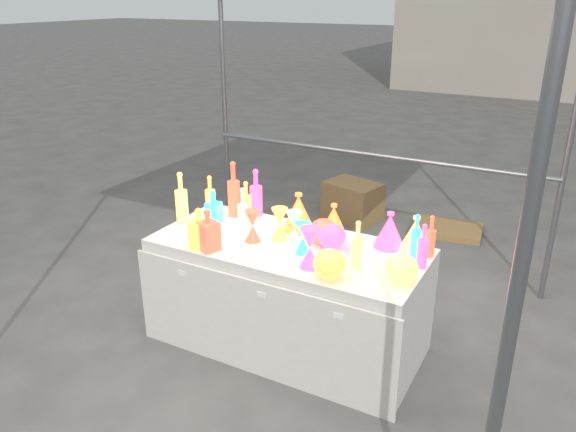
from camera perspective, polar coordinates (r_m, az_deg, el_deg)
The scene contains 30 objects.
ground at distance 4.05m, azimuth 0.00°, elevation -12.60°, with size 80.00×80.00×0.00m, color slate.
display_table at distance 3.84m, azimuth -0.07°, elevation -8.05°, with size 1.84×0.83×0.75m.
cardboard_box_closed at distance 6.06m, azimuth 6.57°, elevation 1.53°, with size 0.56×0.41×0.41m, color #9B7546.
cardboard_box_flat at distance 5.96m, azimuth 15.81°, elevation -1.31°, with size 0.69×0.49×0.06m, color #9B7546.
bottle_0 at distance 4.03m, azimuth -4.27°, elevation 1.55°, with size 0.08×0.08×0.29m, color #CB1344, non-canonical shape.
bottle_2 at distance 4.09m, azimuth -5.54°, elevation 2.76°, with size 0.09×0.09×0.41m, color orange, non-canonical shape.
bottle_3 at distance 4.10m, azimuth -3.27°, elevation 2.42°, with size 0.09×0.09×0.36m, color blue, non-canonical shape.
bottle_4 at distance 4.04m, azimuth -10.79°, elevation 1.88°, with size 0.09×0.09×0.37m, color #179171, non-canonical shape.
bottle_5 at distance 3.80m, azimuth -4.60°, elevation 0.54°, with size 0.07×0.07×0.33m, color #CD299C, non-canonical shape.
bottle_6 at distance 4.17m, azimuth -7.91°, elevation 2.14°, with size 0.08×0.08×0.30m, color #CB1344, non-canonical shape.
decanter_0 at distance 3.62m, azimuth -9.01°, elevation -1.22°, with size 0.11×0.11×0.27m, color #CB1344, non-canonical shape.
decanter_1 at distance 3.58m, azimuth -8.10°, elevation -1.39°, with size 0.12×0.12×0.28m, color orange, non-canonical shape.
decanter_2 at distance 4.00m, azimuth -7.58°, elevation 0.92°, with size 0.09×0.09×0.24m, color #1A8F1F, non-canonical shape.
hourglass_0 at distance 3.69m, azimuth -3.62°, elevation -1.03°, with size 0.11×0.11×0.21m, color orange, non-canonical shape.
hourglass_1 at distance 3.33m, azimuth 2.24°, elevation -3.26°, with size 0.13×0.13×0.25m, color blue, non-canonical shape.
hourglass_3 at distance 3.65m, azimuth 0.64°, elevation -1.16°, with size 0.11×0.11×0.22m, color #CD299C, non-canonical shape.
hourglass_4 at distance 3.71m, azimuth -0.85°, elevation -0.81°, with size 0.11×0.11×0.22m, color #CB1344, non-canonical shape.
hourglass_5 at distance 3.52m, azimuth 1.54°, elevation -2.24°, with size 0.10×0.10×0.20m, color #1A8F1F, non-canonical shape.
globe_0 at distance 3.24m, azimuth 4.26°, elevation -5.02°, with size 0.19×0.19×0.16m, color #CB1344, non-canonical shape.
globe_1 at distance 3.25m, azimuth 11.43°, elevation -5.35°, with size 0.19×0.19×0.15m, color #179171, non-canonical shape.
globe_2 at distance 3.66m, azimuth 3.63°, elevation -1.74°, with size 0.19×0.19×0.15m, color orange, non-canonical shape.
globe_3 at distance 3.60m, azimuth 4.49°, elevation -2.25°, with size 0.18×0.18×0.15m, color blue, non-canonical shape.
lampshade_0 at distance 3.78m, azimuth 4.65°, elevation -0.37°, with size 0.19×0.19×0.23m, color gold, non-canonical shape.
lampshade_1 at distance 3.85m, azimuth 1.07°, elevation 0.46°, with size 0.23×0.23×0.27m, color gold, non-canonical shape.
lampshade_2 at distance 3.65m, azimuth 10.30°, elevation -1.36°, with size 0.20×0.20×0.24m, color blue, non-canonical shape.
lampshade_3 at distance 3.61m, azimuth 12.81°, elevation -1.82°, with size 0.21×0.21×0.24m, color #179171, non-canonical shape.
bottle_8 at distance 3.53m, azimuth 12.88°, elevation -1.98°, with size 0.06×0.06×0.29m, color #1A8F1F, non-canonical shape.
bottle_9 at distance 3.57m, azimuth 14.30°, elevation -1.98°, with size 0.06×0.06×0.27m, color orange, non-canonical shape.
bottle_10 at distance 3.42m, azimuth 13.55°, elevation -2.96°, with size 0.06×0.06×0.28m, color blue, non-canonical shape.
bottle_11 at distance 3.32m, azimuth 7.05°, elevation -2.97°, with size 0.07×0.07×0.31m, color #179171, non-canonical shape.
Camera 1 is at (1.59, -2.94, 2.28)m, focal length 35.00 mm.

